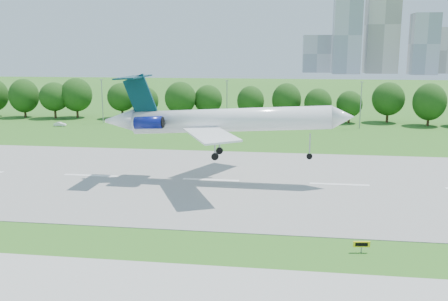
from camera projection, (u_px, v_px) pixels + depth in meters
ground at (5, 230)px, 57.56m from camera, size 600.00×600.00×0.00m
runway at (91, 176)px, 81.81m from camera, size 400.00×45.00×0.08m
tree_line at (181, 99)px, 145.59m from camera, size 288.40×8.40×10.40m
light_poles at (164, 101)px, 136.20m from camera, size 175.90×0.25×12.19m
skyline at (376, 36)px, 416.99m from camera, size 127.00×52.00×80.00m
airliner at (218, 119)px, 77.02m from camera, size 38.88×28.40×12.91m
taxi_sign_right at (362, 244)px, 50.90m from camera, size 1.72×0.40×1.20m
service_vehicle_a at (60, 124)px, 134.32m from camera, size 3.26×1.23×1.06m
service_vehicle_b at (155, 124)px, 134.05m from camera, size 3.70×1.57×1.25m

